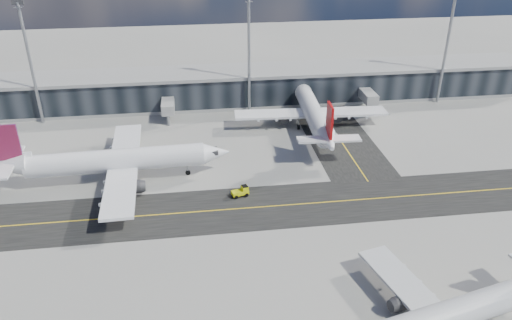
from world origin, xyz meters
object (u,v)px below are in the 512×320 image
Objects in this scene: airliner_near at (452,315)px; baggage_tug at (242,191)px; service_van at (327,133)px; airliner_af at (113,161)px; airliner_redtail at (312,112)px.

airliner_near is 41.88m from baggage_tug.
airliner_near is at bearing -120.34° from service_van.
airliner_near reaches higher than baggage_tug.
baggage_tug is (23.08, -8.60, -3.30)m from airliner_af.
airliner_af is 62.92m from airliner_near.
airliner_near is 59.12m from service_van.
baggage_tug is at bearing 67.54° from airliner_af.
airliner_af is 13.18× the size of baggage_tug.
airliner_redtail reaches higher than airliner_near.
service_van is (45.05, 14.53, -3.46)m from airliner_af.
airliner_redtail is 63.70m from airliner_near.
airliner_redtail is 7.43× the size of service_van.
airliner_near is (44.45, -44.53, -0.77)m from airliner_af.
airliner_near is at bearing -85.24° from airliner_redtail.
airliner_redtail is at bearing 129.72° from baggage_tug.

